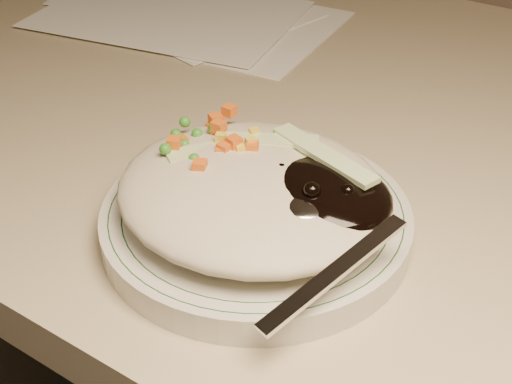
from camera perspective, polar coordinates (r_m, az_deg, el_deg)
The scene contains 5 objects.
desk at distance 0.76m, azimuth 13.05°, elevation -9.17°, with size 1.40×0.70×0.74m.
plate at distance 0.51m, azimuth 0.00°, elevation -2.39°, with size 0.22×0.22×0.02m, color silver.
plate_rim at distance 0.50m, azimuth 0.00°, elevation -1.49°, with size 0.21×0.21×0.00m.
meal at distance 0.49m, azimuth 0.37°, elevation 0.33°, with size 0.21×0.19×0.05m.
papers at distance 0.92m, azimuth -5.63°, elevation 14.57°, with size 0.42×0.36×0.00m.
Camera 1 is at (0.16, 0.84, 1.06)m, focal length 50.00 mm.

